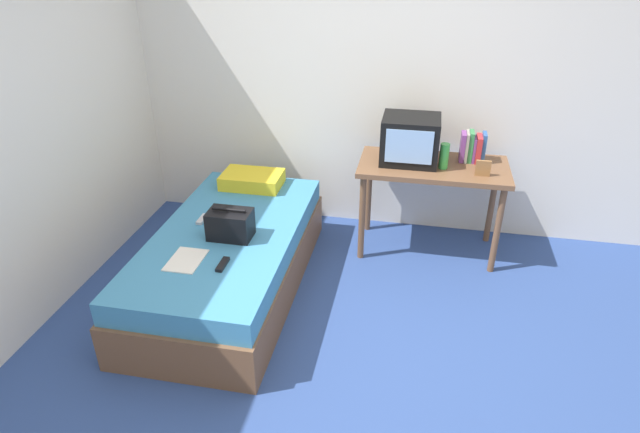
% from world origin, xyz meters
% --- Properties ---
extents(ground_plane, '(8.00, 8.00, 0.00)m').
position_xyz_m(ground_plane, '(0.00, 0.00, 0.00)').
color(ground_plane, '#2D4784').
extents(wall_back, '(5.20, 0.10, 2.60)m').
position_xyz_m(wall_back, '(0.00, 2.00, 1.30)').
color(wall_back, silver).
rests_on(wall_back, ground).
extents(bed, '(1.00, 2.00, 0.49)m').
position_xyz_m(bed, '(-0.82, 0.70, 0.24)').
color(bed, brown).
rests_on(bed, ground).
extents(desk, '(1.16, 0.60, 0.77)m').
position_xyz_m(desk, '(0.60, 1.55, 0.67)').
color(desk, brown).
rests_on(desk, ground).
extents(tv, '(0.44, 0.39, 0.36)m').
position_xyz_m(tv, '(0.40, 1.58, 0.95)').
color(tv, black).
rests_on(tv, desk).
extents(water_bottle, '(0.07, 0.07, 0.20)m').
position_xyz_m(water_bottle, '(0.67, 1.49, 0.87)').
color(water_bottle, green).
rests_on(water_bottle, desk).
extents(book_row, '(0.19, 0.16, 0.24)m').
position_xyz_m(book_row, '(0.89, 1.68, 0.88)').
color(book_row, '#7A3D89').
rests_on(book_row, desk).
extents(picture_frame, '(0.11, 0.02, 0.12)m').
position_xyz_m(picture_frame, '(0.96, 1.40, 0.83)').
color(picture_frame, olive).
rests_on(picture_frame, desk).
extents(pillow, '(0.49, 0.33, 0.11)m').
position_xyz_m(pillow, '(-0.87, 1.46, 0.55)').
color(pillow, yellow).
rests_on(pillow, bed).
extents(handbag, '(0.30, 0.20, 0.22)m').
position_xyz_m(handbag, '(-0.76, 0.62, 0.59)').
color(handbag, black).
rests_on(handbag, bed).
extents(magazine, '(0.21, 0.29, 0.01)m').
position_xyz_m(magazine, '(-0.95, 0.28, 0.50)').
color(magazine, white).
rests_on(magazine, bed).
extents(remote_dark, '(0.04, 0.16, 0.02)m').
position_xyz_m(remote_dark, '(-0.69, 0.26, 0.50)').
color(remote_dark, black).
rests_on(remote_dark, bed).
extents(remote_silver, '(0.04, 0.14, 0.02)m').
position_xyz_m(remote_silver, '(-1.05, 0.81, 0.50)').
color(remote_silver, '#B7B7BC').
rests_on(remote_silver, bed).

